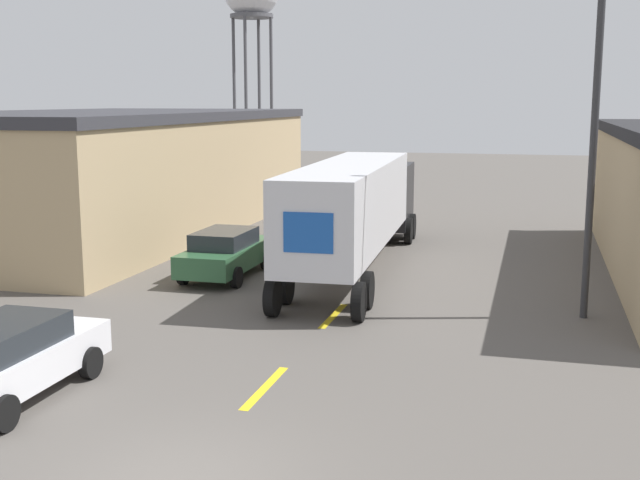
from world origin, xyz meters
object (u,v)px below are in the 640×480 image
Objects in this scene: semi_truck at (358,203)px; parked_car_left_far at (226,252)px; parked_car_left_near at (8,358)px; street_lamp at (581,127)px.

parked_car_left_far is (-3.99, -2.45, -1.49)m from semi_truck.
street_lamp is at bearing 40.26° from parked_car_left_near.
street_lamp reaches higher than semi_truck.
parked_car_left_near is at bearing -90.00° from parked_car_left_far.
parked_car_left_far is (0.00, 11.58, 0.00)m from parked_car_left_near.
semi_truck is 1.74× the size of street_lamp.
parked_car_left_near is 0.53× the size of street_lamp.
parked_car_left_near is 11.58m from parked_car_left_far.
street_lamp is at bearing -36.38° from semi_truck.
semi_truck is 14.65m from parked_car_left_near.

